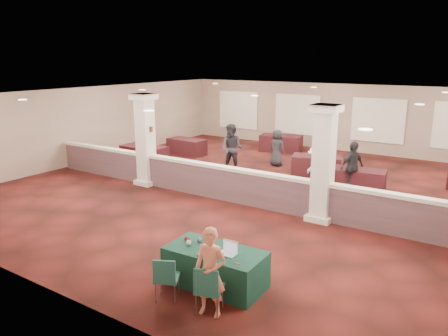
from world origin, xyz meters
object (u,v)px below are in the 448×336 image
Objects in this scene: attendee_a at (232,149)px; near_table at (215,267)px; conf_chair_side at (166,275)px; far_table_back_center at (281,143)px; far_table_front_center at (317,165)px; far_table_back_left at (187,147)px; attendee_c at (352,167)px; attendee_d at (277,148)px; attendee_b at (315,169)px; far_table_front_left at (144,155)px; far_table_front_right at (358,180)px; conf_chair_main at (208,286)px; woman at (210,272)px.

near_table is at bearing -72.09° from attendee_a.
conf_chair_side is 13.90m from far_table_back_center.
far_table_back_left is at bearing 178.23° from far_table_front_center.
attendee_c is 1.13× the size of attendee_d.
near_table reaches higher than far_table_front_center.
attendee_d is at bearing 165.67° from far_table_front_center.
attendee_a is 1.26× the size of attendee_b.
conf_chair_side is 10.95m from far_table_front_left.
near_table is 1.01× the size of far_table_back_center.
far_table_back_left is (-7.99, 9.27, -0.01)m from near_table.
far_table_front_right is 1.03× the size of attendee_c.
conf_chair_main reaches higher than far_table_front_left.
woman is at bearing -38.79° from attendee_b.
far_table_front_left is at bearing -171.64° from far_table_front_right.
attendee_c reaches higher than near_table.
far_table_front_left is 2.59m from far_table_back_left.
far_table_front_left is 7.12m from far_table_front_center.
far_table_front_center is at bearing 68.69° from conf_chair_side.
far_table_front_center reaches higher than far_table_back_left.
conf_chair_main is at bearing -41.17° from far_table_front_left.
far_table_front_left is 1.29× the size of attendee_b.
conf_chair_main is 13.26m from far_table_back_left.
far_table_front_center is 2.06m from attendee_d.
far_table_front_center is at bearing -1.77° from far_table_back_left.
attendee_c reaches higher than far_table_front_left.
near_table is 1.22× the size of woman.
far_table_front_left is 3.97m from attendee_a.
near_table is 8.76m from attendee_a.
far_table_front_left reaches higher than far_table_front_right.
attendee_d is at bearing 31.12° from far_table_front_left.
attendee_c is at bearing 57.69° from conf_chair_side.
attendee_b is at bearing 144.85° from attendee_d.
far_table_front_center is (-2.02, 9.96, -0.43)m from woman.
attendee_a is (3.84, 0.85, 0.56)m from far_table_front_left.
far_table_back_left is (0.24, 2.57, -0.04)m from far_table_front_left.
attendee_a is (-3.97, 8.53, 0.45)m from conf_chair_side.
far_table_back_left is at bearing 98.93° from conf_chair_side.
far_table_back_left is 1.17× the size of attendee_b.
near_table is 1.09× the size of far_table_front_right.
woman is at bearing -40.96° from far_table_front_left.
woman is (0.03, 0.03, 0.26)m from conf_chair_main.
attendee_d reaches higher than conf_chair_side.
attendee_b is at bearing -53.72° from far_table_back_center.
attendee_b reaches higher than conf_chair_main.
woman reaches higher than far_table_front_right.
far_table_front_right is (-0.07, 8.89, -0.18)m from conf_chair_main.
far_table_back_center is (-5.08, 13.20, -0.15)m from conf_chair_main.
attendee_a reaches higher than attendee_c.
near_table reaches higher than far_table_front_right.
attendee_c reaches higher than far_table_back_center.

